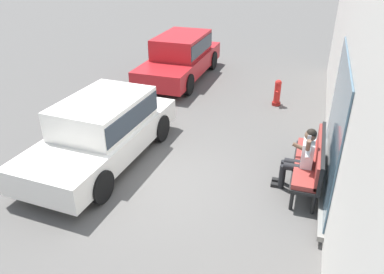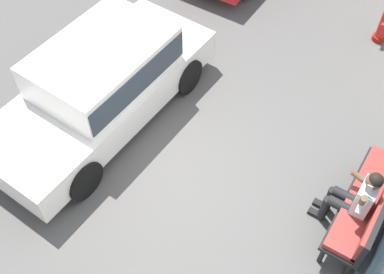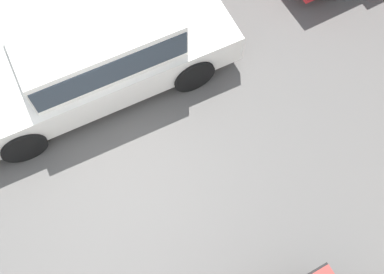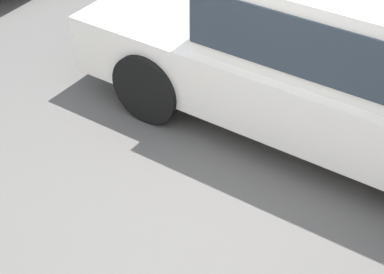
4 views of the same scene
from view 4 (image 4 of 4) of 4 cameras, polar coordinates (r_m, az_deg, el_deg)
name	(u,v)px [view 4 (image 4 of 4)]	position (r m, az deg, el deg)	size (l,w,h in m)	color
ground_plane	(204,223)	(4.37, 1.17, -8.36)	(60.00, 60.00, 0.00)	#565451
parked_car_mid	(346,47)	(4.97, 14.69, 8.43)	(4.39, 1.98, 1.44)	white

